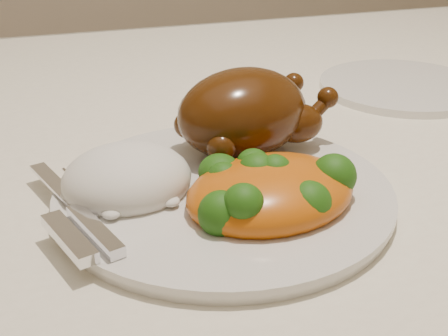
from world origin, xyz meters
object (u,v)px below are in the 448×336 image
object	(u,v)px
dining_table	(201,220)
roast_chicken	(246,112)
side_plate	(402,86)
dinner_plate	(224,195)

from	to	relation	value
dining_table	roast_chicken	distance (m)	0.17
side_plate	roast_chicken	bearing A→B (deg)	-151.19
roast_chicken	side_plate	bearing A→B (deg)	13.53
dinner_plate	side_plate	size ratio (longest dim) A/B	1.35
dinner_plate	roast_chicken	xyz separation A→B (m)	(0.04, 0.07, 0.05)
dining_table	dinner_plate	world-z (taller)	dinner_plate
dining_table	side_plate	bearing A→B (deg)	14.47
dinner_plate	side_plate	world-z (taller)	dinner_plate
dining_table	dinner_plate	xyz separation A→B (m)	(-0.02, -0.14, 0.11)
side_plate	roast_chicken	world-z (taller)	roast_chicken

